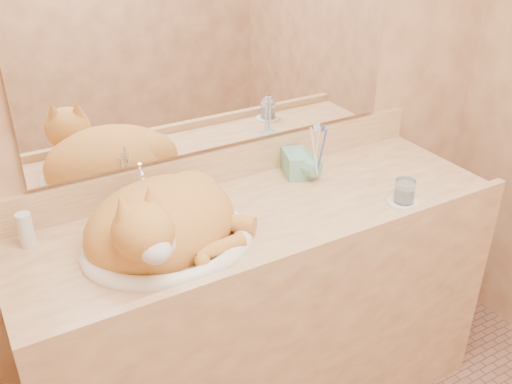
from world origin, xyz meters
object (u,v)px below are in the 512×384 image
soap_dispenser (302,157)px  vanity_counter (262,315)px  sink_basin (167,222)px  toothbrush_cup (317,170)px  water_glass (405,191)px  cat (161,220)px

soap_dispenser → vanity_counter: bearing=-134.1°
vanity_counter → sink_basin: sink_basin is taller
sink_basin → toothbrush_cup: bearing=8.7°
sink_basin → toothbrush_cup: 0.61m
soap_dispenser → toothbrush_cup: bearing=-19.5°
vanity_counter → toothbrush_cup: bearing=17.6°
sink_basin → soap_dispenser: soap_dispenser is taller
vanity_counter → water_glass: 0.66m
sink_basin → water_glass: sink_basin is taller
cat → water_glass: size_ratio=6.15×
sink_basin → soap_dispenser: size_ratio=2.64×
toothbrush_cup → water_glass: size_ratio=1.35×
soap_dispenser → toothbrush_cup: soap_dispenser is taller
vanity_counter → sink_basin: 0.60m
vanity_counter → cat: bearing=-178.0°
water_glass → sink_basin: bearing=168.1°
sink_basin → toothbrush_cup: (0.60, 0.10, -0.03)m
cat → water_glass: (0.77, -0.17, -0.04)m
toothbrush_cup → water_glass: 0.31m
vanity_counter → cat: size_ratio=3.38×
sink_basin → vanity_counter: bearing=2.3°
cat → soap_dispenser: 0.58m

